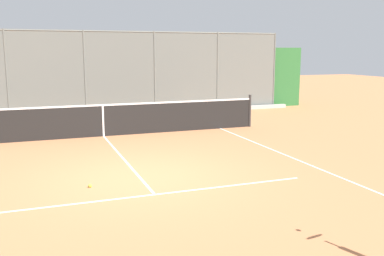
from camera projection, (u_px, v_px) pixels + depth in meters
ground_plane at (139, 177)px, 8.81m from camera, size 60.00×60.00×0.00m
court_line_markings at (158, 198)px, 7.53m from camera, size 7.65×10.36×0.01m
fence_backdrop at (83, 82)px, 17.10m from camera, size 19.40×1.37×3.27m
tennis_net at (103, 120)px, 12.89m from camera, size 9.82×0.09×1.07m
tennis_ball_near_baseline at (90, 186)px, 8.13m from camera, size 0.07×0.07×0.07m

